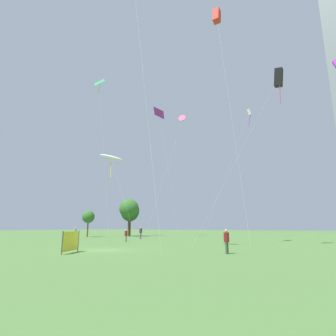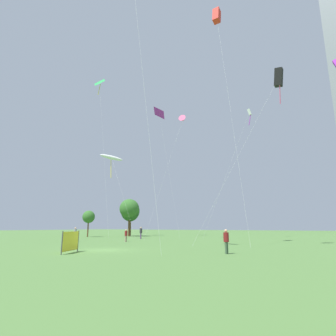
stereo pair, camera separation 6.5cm
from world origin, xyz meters
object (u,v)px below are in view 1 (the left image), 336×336
(person_standing_0, at_px, (141,232))
(kite_flying_5, at_px, (111,158))
(person_standing_1, at_px, (126,235))
(kite_flying_3, at_px, (99,83))
(park_tree_2, at_px, (88,217))
(event_banner, at_px, (71,241))
(kite_flying_6, at_px, (217,16))
(kite_flying_8, at_px, (336,65))
(kite_flying_0, at_px, (279,78))
(kite_flying_1, at_px, (159,113))
(person_standing_2, at_px, (75,233))
(park_tree_1, at_px, (129,209))
(person_standing_3, at_px, (227,240))
(kite_flying_2, at_px, (249,114))
(kite_flying_4, at_px, (183,119))
(park_tree_0, at_px, (130,211))

(person_standing_0, height_order, kite_flying_5, kite_flying_5)
(person_standing_1, distance_m, kite_flying_5, 19.73)
(kite_flying_3, distance_m, park_tree_2, 27.93)
(person_standing_1, distance_m, event_banner, 15.14)
(kite_flying_6, bearing_deg, event_banner, -115.95)
(kite_flying_5, distance_m, kite_flying_8, 40.42)
(kite_flying_0, relative_size, kite_flying_1, 0.71)
(kite_flying_3, bearing_deg, kite_flying_1, 43.93)
(person_standing_2, bearing_deg, kite_flying_0, -110.23)
(kite_flying_0, xyz_separation_m, kite_flying_3, (-35.99, 7.64, 13.76))
(person_standing_0, bearing_deg, kite_flying_6, -145.06)
(park_tree_1, bearing_deg, person_standing_3, -40.12)
(person_standing_0, xyz_separation_m, kite_flying_2, (15.26, 11.34, 20.80))
(person_standing_2, height_order, kite_flying_5, kite_flying_5)
(kite_flying_0, bearing_deg, kite_flying_1, 148.11)
(kite_flying_3, distance_m, kite_flying_5, 17.91)
(person_standing_2, height_order, kite_flying_8, kite_flying_8)
(kite_flying_0, bearing_deg, kite_flying_4, 151.23)
(person_standing_2, xyz_separation_m, kite_flying_5, (-4.98, 11.36, 13.43))
(person_standing_1, bearing_deg, event_banner, -141.25)
(person_standing_3, bearing_deg, kite_flying_6, -153.72)
(person_standing_1, xyz_separation_m, park_tree_0, (-13.54, 17.17, 4.20))
(park_tree_1, bearing_deg, person_standing_2, -70.45)
(person_standing_3, bearing_deg, person_standing_2, -97.65)
(park_tree_1, bearing_deg, kite_flying_3, -114.53)
(person_standing_3, bearing_deg, park_tree_1, -123.57)
(park_tree_1, bearing_deg, kite_flying_5, -76.80)
(park_tree_1, bearing_deg, kite_flying_4, -18.97)
(person_standing_2, relative_size, kite_flying_4, 0.09)
(person_standing_0, distance_m, park_tree_2, 14.20)
(kite_flying_1, bearing_deg, kite_flying_5, -113.51)
(kite_flying_8, bearing_deg, person_standing_2, -146.61)
(kite_flying_8, distance_m, park_tree_0, 44.93)
(kite_flying_1, xyz_separation_m, event_banner, (13.48, -32.11, -25.14))
(kite_flying_5, bearing_deg, kite_flying_2, 24.15)
(park_tree_1, bearing_deg, person_standing_1, -51.27)
(person_standing_0, distance_m, kite_flying_1, 27.33)
(person_standing_1, distance_m, kite_flying_6, 29.90)
(kite_flying_3, bearing_deg, kite_flying_8, 12.22)
(person_standing_3, distance_m, event_banner, 11.40)
(kite_flying_0, xyz_separation_m, kite_flying_6, (-6.30, -1.31, 9.85))
(person_standing_2, height_order, kite_flying_6, kite_flying_6)
(park_tree_0, bearing_deg, kite_flying_5, -75.88)
(kite_flying_5, height_order, kite_flying_6, kite_flying_6)
(kite_flying_2, relative_size, kite_flying_8, 0.82)
(kite_flying_2, bearing_deg, kite_flying_4, -139.52)
(kite_flying_4, distance_m, park_tree_2, 25.65)
(person_standing_0, distance_m, kite_flying_0, 29.09)
(kite_flying_2, height_order, park_tree_2, kite_flying_2)
(kite_flying_8, xyz_separation_m, park_tree_1, (-39.09, -2.06, -21.12))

